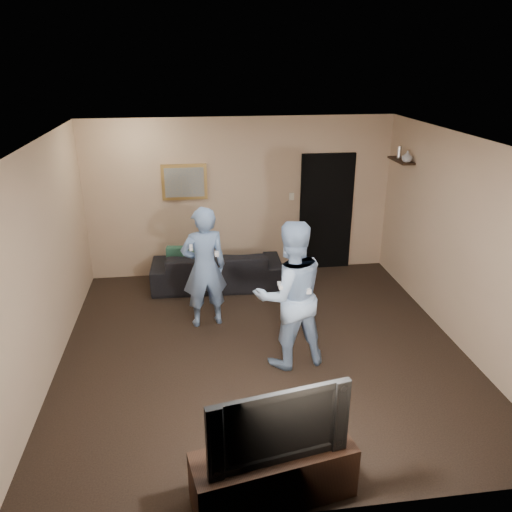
{
  "coord_description": "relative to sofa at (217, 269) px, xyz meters",
  "views": [
    {
      "loc": [
        -0.82,
        -5.41,
        3.47
      ],
      "look_at": [
        -0.04,
        0.3,
        1.15
      ],
      "focal_mm": 35.0,
      "sensor_mm": 36.0,
      "label": 1
    }
  ],
  "objects": [
    {
      "name": "ground",
      "position": [
        0.46,
        -1.95,
        -0.3
      ],
      "size": [
        5.0,
        5.0,
        0.0
      ],
      "primitive_type": "plane",
      "color": "black",
      "rests_on": "ground"
    },
    {
      "name": "ceiling",
      "position": [
        0.46,
        -1.95,
        2.3
      ],
      "size": [
        5.0,
        5.0,
        0.04
      ],
      "primitive_type": "cube",
      "color": "silver",
      "rests_on": "wall_back"
    },
    {
      "name": "wall_back",
      "position": [
        0.46,
        0.55,
        1.0
      ],
      "size": [
        5.0,
        0.04,
        2.6
      ],
      "primitive_type": "cube",
      "color": "tan",
      "rests_on": "ground"
    },
    {
      "name": "wall_front",
      "position": [
        0.46,
        -4.45,
        1.0
      ],
      "size": [
        5.0,
        0.04,
        2.6
      ],
      "primitive_type": "cube",
      "color": "tan",
      "rests_on": "ground"
    },
    {
      "name": "wall_left",
      "position": [
        -2.04,
        -1.95,
        1.0
      ],
      "size": [
        0.04,
        5.0,
        2.6
      ],
      "primitive_type": "cube",
      "color": "tan",
      "rests_on": "ground"
    },
    {
      "name": "wall_right",
      "position": [
        2.96,
        -1.95,
        1.0
      ],
      "size": [
        0.04,
        5.0,
        2.6
      ],
      "primitive_type": "cube",
      "color": "tan",
      "rests_on": "ground"
    },
    {
      "name": "sofa",
      "position": [
        0.0,
        0.0,
        0.0
      ],
      "size": [
        2.08,
        0.87,
        0.6
      ],
      "primitive_type": "imported",
      "rotation": [
        0.0,
        0.0,
        3.11
      ],
      "color": "black",
      "rests_on": "ground"
    },
    {
      "name": "throw_pillow",
      "position": [
        -0.56,
        0.0,
        0.18
      ],
      "size": [
        0.45,
        0.19,
        0.43
      ],
      "primitive_type": "cube",
      "rotation": [
        0.0,
        0.0,
        -0.13
      ],
      "color": "#164433",
      "rests_on": "sofa"
    },
    {
      "name": "painting_frame",
      "position": [
        -0.44,
        0.53,
        1.3
      ],
      "size": [
        0.72,
        0.05,
        0.57
      ],
      "primitive_type": "cube",
      "color": "olive",
      "rests_on": "wall_back"
    },
    {
      "name": "painting_canvas",
      "position": [
        -0.44,
        0.5,
        1.3
      ],
      "size": [
        0.62,
        0.01,
        0.47
      ],
      "primitive_type": "cube",
      "color": "slate",
      "rests_on": "painting_frame"
    },
    {
      "name": "doorway",
      "position": [
        1.91,
        0.52,
        0.7
      ],
      "size": [
        0.9,
        0.06,
        2.0
      ],
      "primitive_type": "cube",
      "color": "black",
      "rests_on": "ground"
    },
    {
      "name": "light_switch",
      "position": [
        1.31,
        0.53,
        1.0
      ],
      "size": [
        0.08,
        0.02,
        0.12
      ],
      "primitive_type": "cube",
      "color": "silver",
      "rests_on": "wall_back"
    },
    {
      "name": "wall_shelf",
      "position": [
        2.85,
        -0.15,
        1.69
      ],
      "size": [
        0.2,
        0.6,
        0.03
      ],
      "primitive_type": "cube",
      "color": "black",
      "rests_on": "wall_right"
    },
    {
      "name": "shelf_vase",
      "position": [
        2.85,
        -0.34,
        1.79
      ],
      "size": [
        0.16,
        0.16,
        0.16
      ],
      "primitive_type": "imported",
      "rotation": [
        0.0,
        0.0,
        0.03
      ],
      "color": "#B3B2B8",
      "rests_on": "wall_shelf"
    },
    {
      "name": "shelf_figurine",
      "position": [
        2.85,
        -0.04,
        1.8
      ],
      "size": [
        0.06,
        0.06,
        0.18
      ],
      "primitive_type": "cylinder",
      "color": "white",
      "rests_on": "wall_shelf"
    },
    {
      "name": "tv_console",
      "position": [
        0.21,
        -4.26,
        -0.05
      ],
      "size": [
        1.41,
        0.67,
        0.48
      ],
      "primitive_type": "cube",
      "rotation": [
        0.0,
        0.0,
        0.18
      ],
      "color": "black",
      "rests_on": "ground"
    },
    {
      "name": "television",
      "position": [
        0.21,
        -4.26,
        0.52
      ],
      "size": [
        1.16,
        0.36,
        0.66
      ],
      "primitive_type": "imported",
      "rotation": [
        0.0,
        0.0,
        0.18
      ],
      "color": "black",
      "rests_on": "tv_console"
    },
    {
      "name": "wii_player_left",
      "position": [
        -0.23,
        -1.2,
        0.54
      ],
      "size": [
        0.68,
        0.55,
        1.68
      ],
      "color": "#6F8FC1",
      "rests_on": "ground"
    },
    {
      "name": "wii_player_right",
      "position": [
        0.72,
        -2.28,
        0.6
      ],
      "size": [
        0.98,
        0.82,
        1.8
      ],
      "color": "#9CBBE3",
      "rests_on": "ground"
    }
  ]
}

